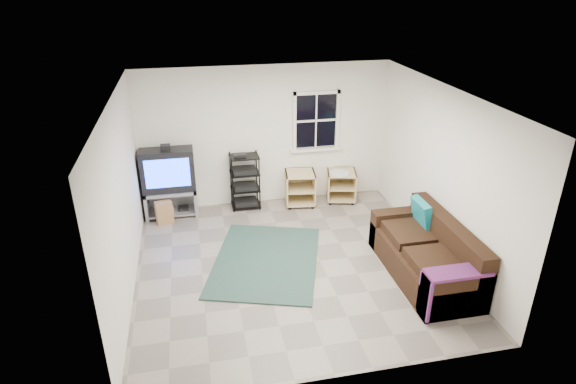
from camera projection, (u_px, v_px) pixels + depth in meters
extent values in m
plane|color=gray|center=(291.00, 264.00, 7.34)|extent=(4.60, 4.60, 0.00)
plane|color=white|center=(292.00, 95.00, 6.25)|extent=(4.60, 4.60, 0.00)
plane|color=silver|center=(265.00, 136.00, 8.84)|extent=(4.60, 0.00, 4.60)
plane|color=silver|center=(341.00, 279.00, 4.75)|extent=(4.60, 0.00, 4.60)
plane|color=silver|center=(122.00, 201.00, 6.37)|extent=(0.00, 4.60, 4.60)
plane|color=silver|center=(441.00, 174.00, 7.22)|extent=(0.00, 4.60, 4.60)
cube|color=black|center=(316.00, 120.00, 8.89)|extent=(0.80, 0.01, 1.02)
cube|color=white|center=(317.00, 93.00, 8.66)|extent=(0.88, 0.06, 0.06)
cube|color=white|center=(316.00, 149.00, 9.09)|extent=(0.98, 0.14, 0.05)
cube|color=white|center=(294.00, 122.00, 8.80)|extent=(0.06, 0.06, 1.10)
cube|color=white|center=(337.00, 119.00, 8.95)|extent=(0.06, 0.06, 1.10)
cube|color=white|center=(316.00, 121.00, 8.88)|extent=(0.78, 0.04, 0.04)
cube|color=gray|center=(170.00, 191.00, 8.62)|extent=(0.92, 0.46, 0.06)
cube|color=gray|center=(147.00, 204.00, 8.63)|extent=(0.06, 0.46, 0.51)
cube|color=gray|center=(196.00, 200.00, 8.79)|extent=(0.06, 0.46, 0.51)
cube|color=gray|center=(173.00, 211.00, 8.79)|extent=(0.81, 0.42, 0.04)
cube|color=gray|center=(172.00, 197.00, 8.90)|extent=(0.92, 0.04, 0.51)
cube|color=silver|center=(166.00, 210.00, 8.72)|extent=(0.28, 0.22, 0.07)
cube|color=black|center=(184.00, 208.00, 8.81)|extent=(0.18, 0.17, 0.06)
cube|color=black|center=(168.00, 170.00, 8.45)|extent=(0.92, 0.39, 0.76)
cube|color=#1E48FF|center=(168.00, 173.00, 8.26)|extent=(0.76, 0.01, 0.51)
cube|color=black|center=(165.00, 147.00, 8.27)|extent=(0.17, 0.12, 0.09)
cylinder|color=black|center=(233.00, 186.00, 8.69)|extent=(0.02, 0.02, 1.06)
cylinder|color=black|center=(260.00, 184.00, 8.78)|extent=(0.02, 0.02, 1.06)
cylinder|color=black|center=(231.00, 179.00, 9.00)|extent=(0.02, 0.02, 1.06)
cylinder|color=black|center=(257.00, 176.00, 9.09)|extent=(0.02, 0.02, 1.06)
cube|color=black|center=(246.00, 204.00, 9.09)|extent=(0.53, 0.39, 0.02)
cube|color=black|center=(246.00, 202.00, 9.07)|extent=(0.42, 0.31, 0.09)
cube|color=black|center=(245.00, 189.00, 8.96)|extent=(0.53, 0.39, 0.02)
cube|color=black|center=(245.00, 186.00, 8.93)|extent=(0.42, 0.31, 0.09)
cube|color=black|center=(245.00, 173.00, 8.82)|extent=(0.53, 0.39, 0.02)
cube|color=black|center=(245.00, 170.00, 8.80)|extent=(0.42, 0.31, 0.09)
cube|color=black|center=(244.00, 157.00, 8.69)|extent=(0.53, 0.39, 0.02)
cube|color=#D3B881|center=(300.00, 173.00, 8.97)|extent=(0.61, 0.61, 0.02)
cube|color=#D3B881|center=(300.00, 200.00, 9.21)|extent=(0.61, 0.61, 0.02)
cube|color=#D3B881|center=(286.00, 188.00, 9.07)|extent=(0.09, 0.54, 0.59)
cube|color=#D3B881|center=(314.00, 187.00, 9.11)|extent=(0.09, 0.54, 0.59)
cube|color=#D3B881|center=(299.00, 182.00, 9.32)|extent=(0.50, 0.09, 0.59)
cube|color=#D3B881|center=(300.00, 188.00, 9.10)|extent=(0.56, 0.58, 0.02)
cylinder|color=black|center=(290.00, 208.00, 9.01)|extent=(0.05, 0.05, 0.05)
cylinder|color=black|center=(310.00, 197.00, 9.43)|extent=(0.05, 0.05, 0.05)
cube|color=#D3B881|center=(342.00, 172.00, 9.15)|extent=(0.64, 0.64, 0.02)
cube|color=#D3B881|center=(341.00, 197.00, 9.36)|extent=(0.64, 0.64, 0.02)
cube|color=#D3B881|center=(328.00, 185.00, 9.26)|extent=(0.14, 0.53, 0.53)
cube|color=#D3B881|center=(354.00, 185.00, 9.25)|extent=(0.14, 0.53, 0.53)
cube|color=#D3B881|center=(340.00, 179.00, 9.48)|extent=(0.48, 0.13, 0.53)
cube|color=#D3B881|center=(341.00, 186.00, 9.26)|extent=(0.59, 0.60, 0.02)
cylinder|color=black|center=(330.00, 203.00, 9.19)|extent=(0.06, 0.06, 0.06)
cylinder|color=black|center=(350.00, 194.00, 9.57)|extent=(0.06, 0.06, 0.06)
cylinder|color=silver|center=(339.00, 173.00, 9.04)|extent=(0.38, 0.38, 0.03)
cube|color=black|center=(423.00, 263.00, 6.98)|extent=(0.91, 2.02, 0.42)
cube|color=black|center=(449.00, 235.00, 6.86)|extent=(0.24, 2.02, 0.43)
cube|color=black|center=(399.00, 228.00, 7.73)|extent=(0.91, 0.24, 0.63)
cube|color=black|center=(456.00, 294.00, 6.15)|extent=(0.91, 0.24, 0.63)
cube|color=black|center=(434.00, 262.00, 6.49)|extent=(0.61, 0.73, 0.13)
cube|color=black|center=(408.00, 233.00, 7.21)|extent=(0.61, 0.73, 0.13)
cube|color=teal|center=(422.00, 213.00, 7.29)|extent=(0.20, 0.48, 0.42)
cube|color=navy|center=(458.00, 272.00, 6.01)|extent=(0.84, 0.30, 0.04)
cube|color=navy|center=(425.00, 297.00, 6.06)|extent=(0.04, 0.30, 0.59)
cube|color=#312016|center=(266.00, 260.00, 7.40)|extent=(2.11, 2.48, 0.03)
cube|color=#A07E47|center=(164.00, 212.00, 8.46)|extent=(0.32, 0.25, 0.41)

